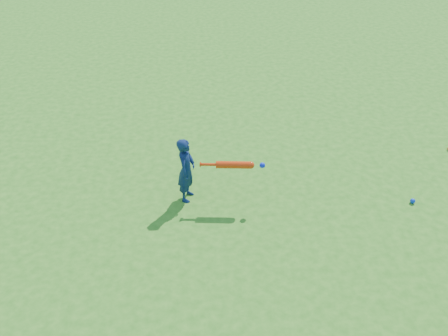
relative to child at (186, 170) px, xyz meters
name	(u,v)px	position (x,y,z in m)	size (l,w,h in m)	color
ground	(232,173)	(0.64, 0.56, -0.47)	(80.00, 80.00, 0.00)	#2E741B
child	(186,170)	(0.00, 0.00, 0.00)	(0.34, 0.22, 0.93)	#10214D
ground_ball_blue	(413,201)	(3.05, -0.27, -0.43)	(0.07, 0.07, 0.07)	#0B35C8
bat_swing	(236,165)	(0.66, -0.10, 0.13)	(0.85, 0.13, 0.10)	red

